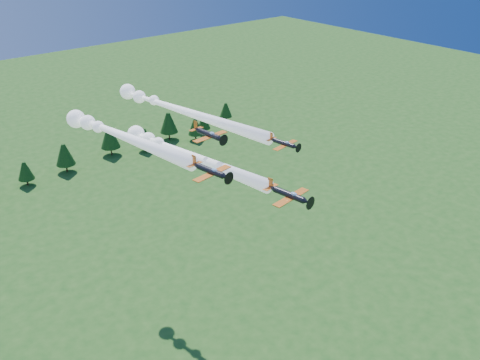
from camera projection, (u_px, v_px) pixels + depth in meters
ground at (249, 357)px, 116.87m from camera, size 600.00×600.00×0.00m
plane_lead at (184, 153)px, 105.43m from camera, size 12.04×47.17×3.70m
plane_left at (118, 134)px, 99.96m from camera, size 11.52×43.10×3.70m
plane_right at (178, 109)px, 117.50m from camera, size 12.23×52.11×3.70m
plane_slot at (209, 134)px, 98.57m from camera, size 7.62×8.28×2.67m
treeline at (64, 158)px, 195.05m from camera, size 171.46×21.72×11.92m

